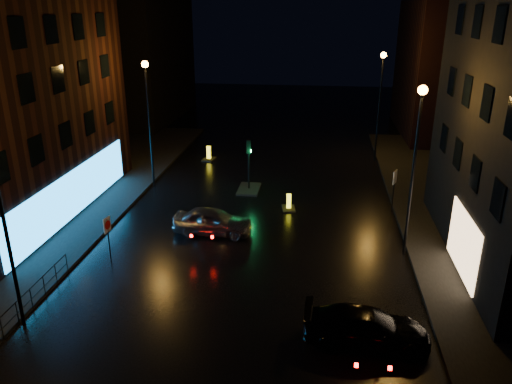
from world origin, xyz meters
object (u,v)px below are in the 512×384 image
Objects in this scene: silver_hatchback at (213,221)px; road_sign_right at (394,181)px; dark_sedan at (367,328)px; bollard_far at (209,157)px; road_sign_left at (108,229)px; traffic_signal at (249,183)px; bollard_near at (289,206)px.

road_sign_right is (10.08, 4.66, 1.16)m from silver_hatchback.
dark_sedan is 24.31m from bollard_far.
road_sign_left is at bearing 54.48° from road_sign_right.
bollard_far is at bearing 14.88° from silver_hatchback.
traffic_signal is 1.52× the size of road_sign_left.
road_sign_left is 16.61m from road_sign_right.
dark_sedan is 1.84× the size of road_sign_right.
dark_sedan is at bearing -82.79° from bollard_near.
silver_hatchback is 3.43× the size of bollard_near.
dark_sedan is 3.32× the size of bollard_far.
traffic_signal is at bearing 10.43° from road_sign_right.
silver_hatchback reaches higher than bollard_far.
road_sign_right reaches higher than bollard_far.
silver_hatchback reaches higher than bollard_near.
silver_hatchback is 11.17m from road_sign_right.
road_sign_right reaches higher than silver_hatchback.
road_sign_left is (-5.30, -10.58, 1.20)m from traffic_signal.
bollard_far is 0.61× the size of road_sign_left.
bollard_near is (-3.69, 12.39, -0.45)m from dark_sedan.
silver_hatchback is (-0.98, -6.95, 0.22)m from traffic_signal.
road_sign_left is at bearing -116.60° from traffic_signal.
road_sign_left is (-8.17, -7.55, 1.48)m from bollard_near.
bollard_far is at bearing 117.38° from bollard_near.
silver_hatchback is at bearing -143.95° from bollard_near.
silver_hatchback is 13.72m from bollard_far.
traffic_signal reaches higher than dark_sedan.
bollard_near is 0.49× the size of road_sign_right.
dark_sedan is at bearing 103.61° from road_sign_right.
traffic_signal is 0.81× the size of silver_hatchback.
traffic_signal is 4.19m from bollard_near.
bollard_far is at bearing 28.42° from dark_sedan.
bollard_far is at bearing 123.04° from traffic_signal.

